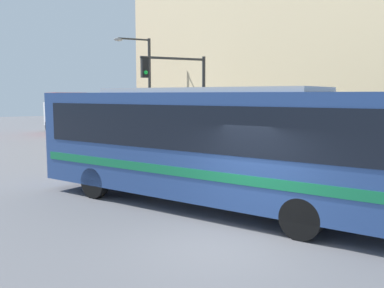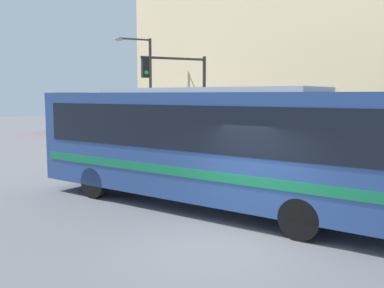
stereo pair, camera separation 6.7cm
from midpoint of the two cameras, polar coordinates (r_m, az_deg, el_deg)
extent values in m
plane|color=slate|center=(9.35, 4.29, -13.49)|extent=(120.00, 120.00, 0.00)
cube|color=#B7B2A8|center=(29.53, -6.37, 0.50)|extent=(2.47, 70.00, 0.17)
cube|color=tan|center=(25.29, 8.55, 12.79)|extent=(6.00, 24.02, 11.93)
cube|color=#2D4C8C|center=(11.98, 2.08, 0.02)|extent=(7.45, 11.23, 2.86)
cube|color=black|center=(11.93, 2.09, 2.48)|extent=(7.06, 10.44, 1.18)
cube|color=#197F4C|center=(12.07, 2.07, -2.95)|extent=(7.27, 10.85, 0.24)
cube|color=silver|center=(11.90, 2.11, 7.11)|extent=(4.88, 6.59, 0.16)
cylinder|color=black|center=(15.17, -6.98, -3.81)|extent=(0.69, 0.98, 0.96)
cylinder|color=black|center=(13.70, -12.99, -5.06)|extent=(0.69, 0.98, 0.96)
cylinder|color=black|center=(11.85, 17.90, -7.05)|extent=(0.69, 0.98, 0.96)
cylinder|color=black|center=(9.90, 14.14, -9.62)|extent=(0.69, 0.98, 0.96)
cube|color=#B21919|center=(36.92, -16.55, 4.32)|extent=(2.40, 5.00, 2.91)
cube|color=silver|center=(40.35, -17.43, 3.86)|extent=(2.28, 1.94, 2.07)
cylinder|color=black|center=(39.90, -18.78, 2.30)|extent=(0.25, 0.90, 0.90)
cylinder|color=black|center=(35.90, -17.85, 1.89)|extent=(0.25, 0.90, 0.90)
cylinder|color=#999999|center=(14.49, 15.68, -4.64)|extent=(0.24, 0.24, 0.55)
sphere|color=#999999|center=(14.43, 15.72, -3.28)|extent=(0.23, 0.23, 0.23)
cylinder|color=#999999|center=(14.39, 16.04, -4.62)|extent=(0.11, 0.15, 0.11)
cylinder|color=#2D2D2D|center=(20.66, 1.47, 4.89)|extent=(0.16, 0.16, 4.83)
cylinder|color=#2D2D2D|center=(20.00, -2.62, 11.33)|extent=(3.20, 0.11, 0.11)
cube|color=black|center=(19.44, -6.44, 10.10)|extent=(0.30, 0.24, 0.90)
sphere|color=#19D83F|center=(19.29, -6.28, 9.46)|extent=(0.18, 0.18, 0.18)
cylinder|color=#2D2D2D|center=(27.37, -5.73, 7.04)|extent=(0.18, 0.18, 6.52)
cylinder|color=#2D2D2D|center=(27.23, -7.83, 13.68)|extent=(2.00, 0.11, 0.11)
ellipsoid|color=gray|center=(26.91, -9.89, 13.56)|extent=(0.56, 0.28, 0.20)
cylinder|color=#23283D|center=(17.26, 10.91, -2.38)|extent=(0.28, 0.28, 0.75)
cylinder|color=#338C4C|center=(17.17, 10.96, -0.11)|extent=(0.34, 0.34, 0.63)
sphere|color=tan|center=(17.12, 10.99, 1.27)|extent=(0.20, 0.20, 0.20)
camera|label=1|loc=(0.03, -90.13, -0.01)|focal=40.00mm
camera|label=2|loc=(0.03, 89.87, 0.01)|focal=40.00mm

